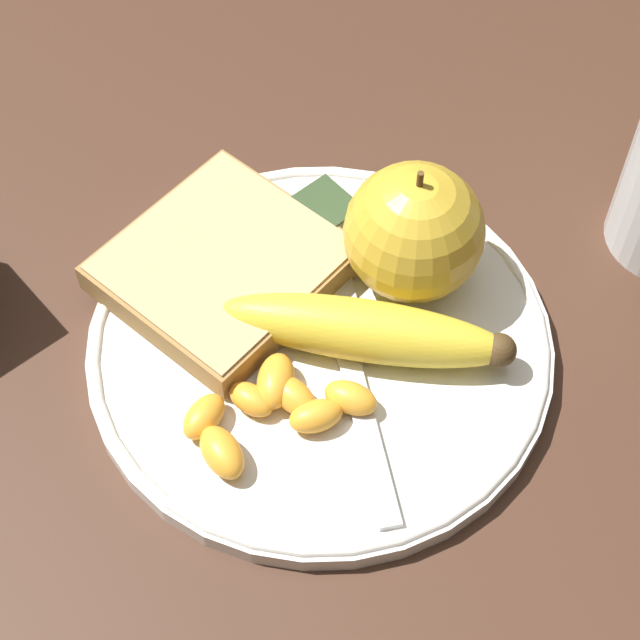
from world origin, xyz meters
The scene contains 14 objects.
ground_plane centered at (0.00, 0.00, 0.00)m, with size 3.00×3.00×0.00m, color #42281C.
plate centered at (0.00, 0.00, 0.01)m, with size 0.26×0.26×0.01m.
apple centered at (-0.07, 0.00, 0.05)m, with size 0.08×0.08×0.09m.
banana centered at (-0.02, 0.02, 0.03)m, with size 0.13×0.15×0.03m.
bread_slice centered at (0.01, -0.07, 0.02)m, with size 0.14×0.13×0.02m.
fork centered at (-0.01, 0.01, 0.01)m, with size 0.11×0.18×0.00m.
jam_packet centered at (-0.05, -0.06, 0.02)m, with size 0.04×0.03×0.02m.
orange_segment_0 centered at (0.04, 0.04, 0.02)m, with size 0.03×0.03×0.02m.
orange_segment_1 centered at (0.08, 0.00, 0.02)m, with size 0.03×0.03×0.02m.
orange_segment_2 centered at (0.04, 0.01, 0.02)m, with size 0.04×0.04×0.02m.
orange_segment_3 centered at (0.06, 0.01, 0.02)m, with size 0.02×0.03×0.01m.
orange_segment_4 centered at (0.02, 0.04, 0.02)m, with size 0.03×0.03×0.02m.
orange_segment_5 centered at (0.09, 0.02, 0.02)m, with size 0.02×0.04×0.02m.
orange_segment_6 centered at (0.04, 0.02, 0.02)m, with size 0.02×0.03×0.02m.
Camera 1 is at (0.21, 0.25, 0.51)m, focal length 60.00 mm.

